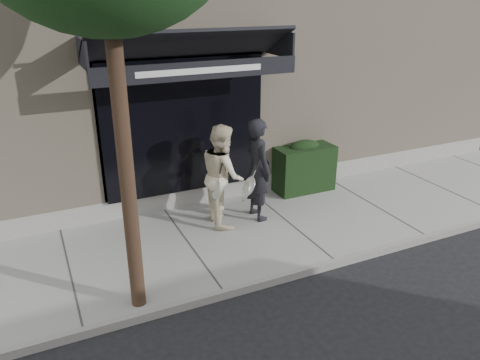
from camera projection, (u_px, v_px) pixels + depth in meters
name	position (u px, v px, depth m)	size (l,w,h in m)	color
ground	(287.00, 227.00, 9.03)	(80.00, 80.00, 0.00)	black
sidewalk	(288.00, 224.00, 9.00)	(20.00, 3.00, 0.12)	#9E9E99
curb	(335.00, 263.00, 7.70)	(20.00, 0.10, 0.14)	gray
building_facade	(195.00, 53.00, 12.16)	(14.30, 8.04, 5.64)	#B9A78D
hedge	(303.00, 166.00, 10.26)	(1.30, 0.70, 1.14)	black
pedestrian_front	(258.00, 170.00, 8.82)	(0.80, 0.95, 1.97)	black
pedestrian_back	(223.00, 175.00, 8.63)	(0.85, 1.03, 1.92)	beige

